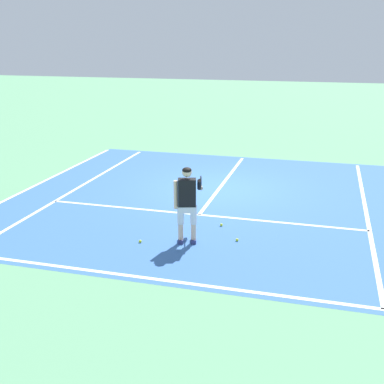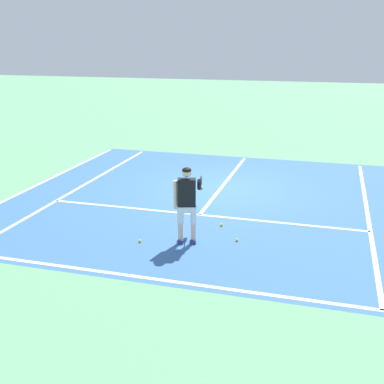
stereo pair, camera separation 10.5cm
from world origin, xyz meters
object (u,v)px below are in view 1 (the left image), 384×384
object	(u,v)px
tennis_player	(187,200)
tennis_ball_mid_court	(221,225)
tennis_ball_near_feet	(237,240)
tennis_ball_by_baseline	(140,241)

from	to	relation	value
tennis_player	tennis_ball_mid_court	size ratio (longest dim) A/B	25.95
tennis_ball_near_feet	tennis_ball_by_baseline	size ratio (longest dim) A/B	1.00
tennis_ball_by_baseline	tennis_ball_mid_court	size ratio (longest dim) A/B	1.00
tennis_player	tennis_ball_near_feet	distance (m)	1.46
tennis_player	tennis_ball_by_baseline	distance (m)	1.41
tennis_ball_mid_court	tennis_ball_near_feet	bearing A→B (deg)	-56.62
tennis_player	tennis_ball_by_baseline	world-z (taller)	tennis_player
tennis_player	tennis_ball_mid_court	xyz separation A→B (m)	(0.51, 1.16, -0.96)
tennis_ball_near_feet	tennis_ball_by_baseline	bearing A→B (deg)	-162.31
tennis_ball_by_baseline	tennis_ball_mid_court	world-z (taller)	same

